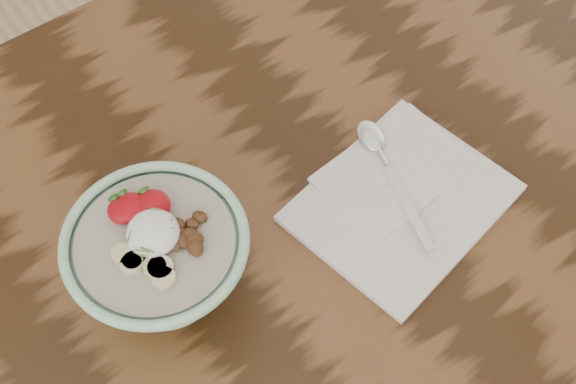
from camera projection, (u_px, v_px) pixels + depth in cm
name	position (u px, v px, depth cm)	size (l,w,h in cm)	color
table	(199.00, 295.00, 102.67)	(160.00, 90.00, 75.00)	black
breakfast_bowl	(160.00, 259.00, 87.35)	(20.10, 20.10, 13.47)	#9FD6B1
napkin	(400.00, 196.00, 98.91)	(28.04, 24.26, 1.52)	white
spoon	(380.00, 153.00, 100.72)	(7.61, 19.87, 1.05)	silver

